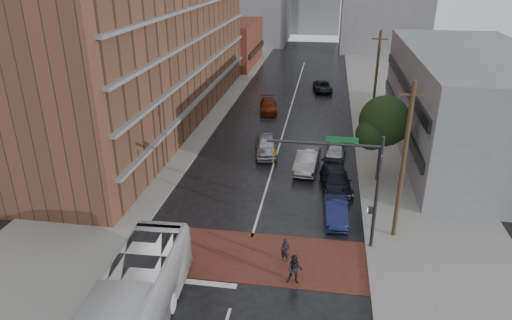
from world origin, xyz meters
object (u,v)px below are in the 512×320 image
(pedestrian_b, at_px, (295,270))
(car_parked_far, at_px, (336,149))
(pedestrian_a, at_px, (285,250))
(suv_travel, at_px, (323,87))
(car_parked_near, at_px, (336,211))
(car_parked_mid, at_px, (336,181))
(car_travel_a, at_px, (266,146))
(transit_bus, at_px, (126,316))
(car_travel_c, at_px, (268,106))
(car_travel_b, at_px, (307,160))

(pedestrian_b, distance_m, car_parked_far, 18.10)
(pedestrian_a, relative_size, suv_travel, 0.31)
(car_parked_near, height_order, car_parked_mid, car_parked_mid)
(car_travel_a, relative_size, car_parked_far, 1.11)
(transit_bus, xyz_separation_m, car_travel_c, (1.53, 35.77, -0.97))
(car_travel_a, bearing_deg, car_parked_mid, -53.95)
(transit_bus, bearing_deg, car_parked_near, 51.38)
(transit_bus, relative_size, car_parked_far, 2.81)
(transit_bus, height_order, car_travel_a, transit_bus)
(pedestrian_a, bearing_deg, pedestrian_b, -57.04)
(car_travel_a, relative_size, car_parked_near, 1.16)
(car_travel_a, bearing_deg, pedestrian_a, -87.69)
(car_travel_c, height_order, car_parked_far, car_parked_far)
(pedestrian_b, distance_m, car_parked_near, 7.36)
(pedestrian_a, distance_m, car_travel_a, 16.03)
(pedestrian_a, bearing_deg, car_parked_mid, 85.98)
(car_travel_b, relative_size, car_travel_c, 1.03)
(transit_bus, distance_m, car_travel_b, 21.54)
(car_travel_a, bearing_deg, pedestrian_b, -86.76)
(pedestrian_a, relative_size, pedestrian_b, 0.85)
(suv_travel, relative_size, car_parked_mid, 0.92)
(car_parked_mid, bearing_deg, pedestrian_b, -108.39)
(transit_bus, relative_size, car_parked_mid, 2.32)
(car_travel_b, bearing_deg, suv_travel, 93.10)
(transit_bus, bearing_deg, car_travel_a, 80.13)
(car_travel_a, height_order, suv_travel, car_travel_a)
(car_parked_far, bearing_deg, suv_travel, 99.26)
(car_travel_b, distance_m, car_parked_mid, 4.13)
(car_travel_a, bearing_deg, car_parked_near, -69.16)
(car_travel_a, distance_m, car_travel_c, 12.78)
(car_travel_a, bearing_deg, car_parked_far, -5.62)
(car_parked_near, bearing_deg, transit_bus, -129.49)
(car_parked_far, bearing_deg, car_parked_near, -85.01)
(car_parked_near, height_order, car_parked_far, car_parked_far)
(transit_bus, relative_size, suv_travel, 2.51)
(car_travel_c, distance_m, car_parked_far, 14.45)
(pedestrian_a, relative_size, car_parked_near, 0.36)
(car_travel_b, height_order, suv_travel, car_travel_b)
(pedestrian_a, xyz_separation_m, car_parked_far, (2.88, 16.11, -0.01))
(car_parked_mid, bearing_deg, car_travel_b, 117.11)
(pedestrian_b, xyz_separation_m, car_parked_far, (2.19, 17.97, -0.14))
(pedestrian_a, bearing_deg, car_parked_far, 92.48)
(car_parked_near, distance_m, car_parked_far, 10.95)
(transit_bus, bearing_deg, pedestrian_a, 47.15)
(pedestrian_b, height_order, car_parked_mid, pedestrian_b)
(car_travel_b, bearing_deg, car_parked_far, 57.23)
(transit_bus, xyz_separation_m, car_parked_near, (9.16, 12.55, -1.00))
(car_parked_far, bearing_deg, car_travel_b, -122.44)
(transit_bus, height_order, pedestrian_a, transit_bus)
(transit_bus, distance_m, car_parked_far, 25.24)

